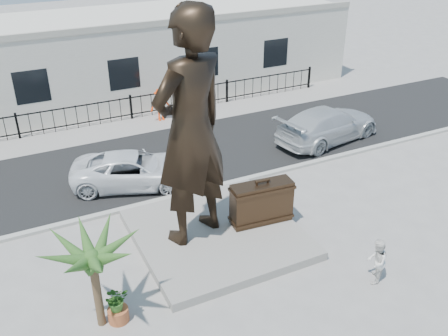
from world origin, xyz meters
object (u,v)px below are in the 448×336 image
at_px(tourist, 376,262).
at_px(car_white, 134,170).
at_px(statue, 190,130).
at_px(suitcase, 262,203).

bearing_deg(tourist, car_white, -103.83).
xyz_separation_m(statue, suitcase, (2.33, -0.37, -2.96)).
height_order(statue, suitcase, statue).
distance_m(suitcase, car_white, 5.66).
height_order(statue, car_white, statue).
xyz_separation_m(suitcase, tourist, (1.64, -3.84, -0.31)).
bearing_deg(tourist, statue, -88.67).
bearing_deg(statue, car_white, -102.32).
distance_m(suitcase, tourist, 4.19).
distance_m(tourist, car_white, 9.80).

